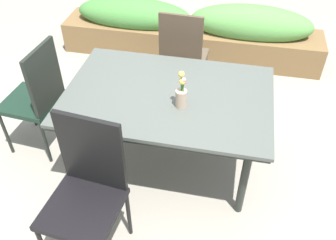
{
  "coord_description": "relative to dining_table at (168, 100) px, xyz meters",
  "views": [
    {
      "loc": [
        0.42,
        -2.17,
        2.34
      ],
      "look_at": [
        -0.02,
        -0.07,
        0.47
      ],
      "focal_mm": 39.36,
      "sensor_mm": 36.0,
      "label": 1
    }
  ],
  "objects": [
    {
      "name": "ground_plane",
      "position": [
        0.02,
        0.07,
        -0.66
      ],
      "size": [
        12.0,
        12.0,
        0.0
      ],
      "primitive_type": "plane",
      "color": "gray"
    },
    {
      "name": "dining_table",
      "position": [
        0.0,
        0.0,
        0.0
      ],
      "size": [
        1.51,
        1.02,
        0.72
      ],
      "color": "#4C514C",
      "rests_on": "ground"
    },
    {
      "name": "chair_far_side",
      "position": [
        -0.03,
        0.83,
        -0.1
      ],
      "size": [
        0.43,
        0.43,
        1.0
      ],
      "rotation": [
        0.0,
        0.0,
        -0.05
      ],
      "color": "brown",
      "rests_on": "ground"
    },
    {
      "name": "chair_end_left",
      "position": [
        -1.07,
        -0.01,
        -0.11
      ],
      "size": [
        0.45,
        0.45,
        0.99
      ],
      "rotation": [
        0.0,
        0.0,
        1.49
      ],
      "color": "black",
      "rests_on": "ground"
    },
    {
      "name": "chair_near_left",
      "position": [
        -0.33,
        -0.82,
        -0.09
      ],
      "size": [
        0.49,
        0.49,
        1.03
      ],
      "rotation": [
        0.0,
        0.0,
        3.04
      ],
      "color": "black",
      "rests_on": "ground"
    },
    {
      "name": "flower_vase",
      "position": [
        0.12,
        -0.12,
        0.17
      ],
      "size": [
        0.08,
        0.08,
        0.28
      ],
      "color": "tan",
      "rests_on": "dining_table"
    },
    {
      "name": "planter_box",
      "position": [
        -0.09,
        1.77,
        -0.35
      ],
      "size": [
        2.99,
        0.51,
        0.67
      ],
      "color": "brown",
      "rests_on": "ground"
    }
  ]
}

